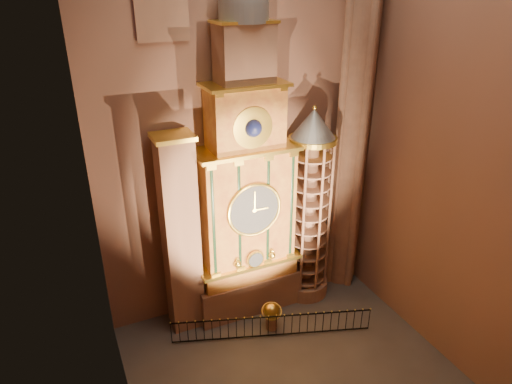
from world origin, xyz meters
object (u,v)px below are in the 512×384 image
astronomical_clock (246,195)px  celestial_globe (272,314)px  portrait_tower (181,236)px  stair_turret (309,209)px  iron_railing (272,326)px

astronomical_clock → celestial_globe: bearing=-80.6°
astronomical_clock → portrait_tower: astronomical_clock is taller
astronomical_clock → stair_turret: bearing=-4.3°
celestial_globe → astronomical_clock: bearing=99.4°
astronomical_clock → stair_turret: astronomical_clock is taller
portrait_tower → celestial_globe: (3.77, -2.29, -4.24)m
celestial_globe → iron_railing: (-0.25, -0.58, -0.24)m
portrait_tower → celestial_globe: size_ratio=6.76×
astronomical_clock → portrait_tower: size_ratio=1.64×
portrait_tower → iron_railing: portrait_tower is taller
stair_turret → iron_railing: (-3.38, -2.58, -4.60)m
iron_railing → astronomical_clock: bearing=92.5°
astronomical_clock → celestial_globe: astronomical_clock is taller
stair_turret → celestial_globe: stair_turret is taller
portrait_tower → celestial_globe: 6.12m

